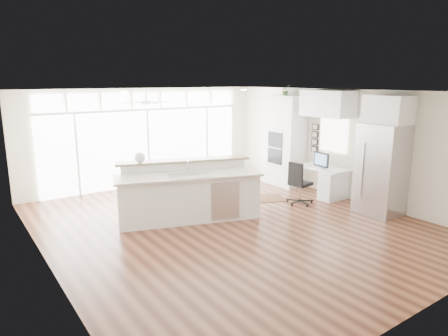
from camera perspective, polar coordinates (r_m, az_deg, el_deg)
floor at (r=8.35m, az=0.85°, el=-8.05°), size 7.00×8.00×0.02m
ceiling at (r=7.82m, az=0.91°, el=10.89°), size 7.00×8.00×0.02m
wall_back at (r=11.41m, az=-11.02°, el=4.36°), size 7.00×0.04×2.70m
wall_front at (r=5.38m, az=26.88°, el=-5.86°), size 7.00×0.04×2.70m
wall_left at (r=6.61m, az=-24.53°, el=-2.39°), size 0.04×8.00×2.70m
wall_right at (r=10.39m, az=16.74°, el=3.28°), size 0.04×8.00×2.70m
glass_wall at (r=11.40m, az=-10.83°, el=2.83°), size 5.80×0.06×2.08m
transom_row at (r=11.26m, az=-11.11°, el=9.52°), size 5.90×0.06×0.40m
desk_window at (r=10.52m, az=15.39°, el=4.56°), size 0.04×0.85×0.85m
ceiling_fan at (r=10.01m, az=-11.07°, el=9.75°), size 1.16×1.16×0.32m
recessed_lights at (r=7.98m, az=0.05°, el=10.78°), size 3.40×3.00×0.02m
oven_cabinet at (r=11.36m, az=8.54°, el=3.90°), size 0.64×1.20×2.50m
desk_nook at (r=10.49m, az=13.87°, el=-1.89°), size 0.72×1.30×0.76m
upper_cabinets at (r=10.22m, az=14.60°, el=8.90°), size 0.64×1.30×0.64m
refrigerator at (r=9.37m, az=21.57°, el=-0.22°), size 0.76×0.90×2.00m
fridge_cabinet at (r=9.24m, az=22.42°, el=7.72°), size 0.64×0.90×0.60m
framed_photos at (r=10.94m, az=12.85°, el=4.20°), size 0.06×0.22×0.80m
kitchen_island at (r=8.45m, az=-5.04°, el=-3.44°), size 3.26×2.06×1.21m
rug at (r=10.10m, az=5.87°, el=-4.34°), size 1.16×1.01×0.01m
office_chair at (r=9.68m, az=10.86°, el=-2.13°), size 0.60×0.57×1.03m
fishbowl at (r=8.54m, az=-11.93°, el=1.47°), size 0.28×0.28×0.22m
monitor at (r=10.30m, az=13.74°, el=1.18°), size 0.12×0.49×0.41m
keyboard at (r=10.22m, az=13.05°, el=0.01°), size 0.18×0.36×0.02m
potted_plant at (r=11.24m, az=8.77°, el=10.78°), size 0.27×0.29×0.22m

